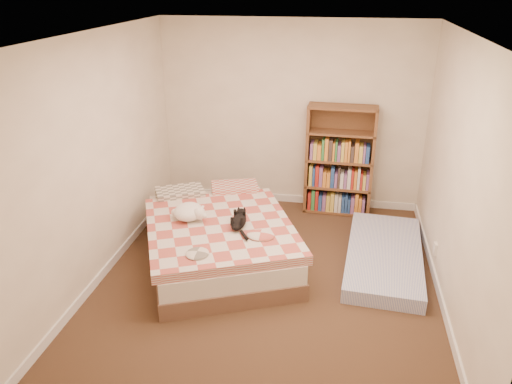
% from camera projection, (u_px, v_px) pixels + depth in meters
% --- Properties ---
extents(room, '(3.51, 4.01, 2.51)m').
position_uv_depth(room, '(269.00, 173.00, 4.86)').
color(room, '#40261B').
rests_on(room, ground).
extents(bed, '(2.16, 2.49, 0.56)m').
position_uv_depth(bed, '(219.00, 236.00, 5.65)').
color(bed, brown).
rests_on(bed, room).
extents(bookshelf, '(0.89, 0.33, 1.47)m').
position_uv_depth(bookshelf, '(338.00, 173.00, 6.65)').
color(bookshelf, brown).
rests_on(bookshelf, room).
extents(floor_mattress, '(0.93, 1.84, 0.16)m').
position_uv_depth(floor_mattress, '(384.00, 256.00, 5.59)').
color(floor_mattress, '#7685C6').
rests_on(floor_mattress, room).
extents(black_cat, '(0.20, 0.58, 0.13)m').
position_uv_depth(black_cat, '(239.00, 220.00, 5.34)').
color(black_cat, black).
rests_on(black_cat, bed).
extents(white_dog, '(0.44, 0.46, 0.17)m').
position_uv_depth(white_dog, '(189.00, 212.00, 5.46)').
color(white_dog, white).
rests_on(white_dog, bed).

